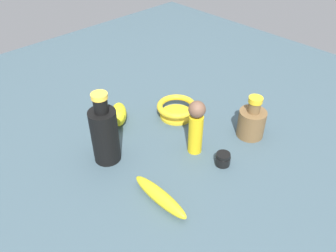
{
  "coord_description": "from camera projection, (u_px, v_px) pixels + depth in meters",
  "views": [
    {
      "loc": [
        0.62,
        -0.6,
        0.71
      ],
      "look_at": [
        0.0,
        0.0,
        0.05
      ],
      "focal_mm": 36.36,
      "sensor_mm": 36.0,
      "label": 1
    }
  ],
  "objects": [
    {
      "name": "bowl",
      "position": [
        177.0,
        109.0,
        1.19
      ],
      "size": [
        0.14,
        0.14,
        0.05
      ],
      "color": "gold",
      "rests_on": "ground"
    },
    {
      "name": "bottle_short",
      "position": [
        252.0,
        121.0,
        1.09
      ],
      "size": [
        0.09,
        0.09,
        0.15
      ],
      "color": "brown",
      "rests_on": "ground"
    },
    {
      "name": "nail_polish_jar",
      "position": [
        223.0,
        159.0,
        1.0
      ],
      "size": [
        0.05,
        0.05,
        0.04
      ],
      "color": "black",
      "rests_on": "ground"
    },
    {
      "name": "ground",
      "position": [
        168.0,
        137.0,
        1.12
      ],
      "size": [
        2.0,
        2.0,
        0.0
      ],
      "primitive_type": "plane",
      "color": "#384C56"
    },
    {
      "name": "bottle_tall",
      "position": [
        105.0,
        133.0,
        0.98
      ],
      "size": [
        0.08,
        0.08,
        0.23
      ],
      "color": "black",
      "rests_on": "ground"
    },
    {
      "name": "cat_figurine",
      "position": [
        119.0,
        114.0,
        1.16
      ],
      "size": [
        0.13,
        0.12,
        0.08
      ],
      "color": "yellow",
      "rests_on": "ground"
    },
    {
      "name": "banana",
      "position": [
        160.0,
        196.0,
        0.89
      ],
      "size": [
        0.19,
        0.04,
        0.04
      ],
      "primitive_type": "ellipsoid",
      "rotation": [
        0.0,
        0.0,
        6.27
      ],
      "color": "gold",
      "rests_on": "ground"
    },
    {
      "name": "person_figure_adult",
      "position": [
        196.0,
        126.0,
        1.01
      ],
      "size": [
        0.06,
        0.06,
        0.18
      ],
      "color": "gold",
      "rests_on": "ground"
    }
  ]
}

